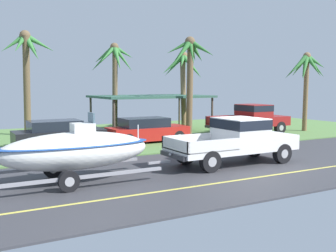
{
  "coord_description": "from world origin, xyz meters",
  "views": [
    {
      "loc": [
        -10.58,
        -12.17,
        3.18
      ],
      "look_at": [
        -3.05,
        1.47,
        1.57
      ],
      "focal_mm": 42.88,
      "sensor_mm": 36.0,
      "label": 1
    }
  ],
  "objects_px": {
    "parked_sedan_far": "(58,134)",
    "boat_on_trailer": "(75,150)",
    "palm_tree_near_left": "(183,70)",
    "palm_tree_far_left": "(114,64)",
    "parked_pickup_background": "(253,118)",
    "parked_sedan_near": "(147,131)",
    "palm_tree_near_right": "(305,71)",
    "palm_tree_far_right": "(190,62)",
    "palm_tree_mid": "(26,58)",
    "carport_awning": "(151,97)",
    "pickup_truck_towing": "(239,138)"
  },
  "relations": [
    {
      "from": "boat_on_trailer",
      "to": "parked_sedan_near",
      "type": "distance_m",
      "value": 9.22
    },
    {
      "from": "parked_sedan_near",
      "to": "carport_awning",
      "type": "relative_size",
      "value": 0.59
    },
    {
      "from": "palm_tree_near_left",
      "to": "parked_sedan_far",
      "type": "bearing_deg",
      "value": -157.48
    },
    {
      "from": "pickup_truck_towing",
      "to": "palm_tree_mid",
      "type": "bearing_deg",
      "value": 114.49
    },
    {
      "from": "pickup_truck_towing",
      "to": "parked_pickup_background",
      "type": "relative_size",
      "value": 1.0
    },
    {
      "from": "palm_tree_near_right",
      "to": "palm_tree_far_left",
      "type": "distance_m",
      "value": 12.89
    },
    {
      "from": "boat_on_trailer",
      "to": "pickup_truck_towing",
      "type": "bearing_deg",
      "value": 0.0
    },
    {
      "from": "parked_pickup_background",
      "to": "palm_tree_near_right",
      "type": "bearing_deg",
      "value": -10.04
    },
    {
      "from": "palm_tree_near_left",
      "to": "palm_tree_far_left",
      "type": "distance_m",
      "value": 4.93
    },
    {
      "from": "palm_tree_far_left",
      "to": "parked_sedan_far",
      "type": "bearing_deg",
      "value": -134.9
    },
    {
      "from": "pickup_truck_towing",
      "to": "palm_tree_far_right",
      "type": "distance_m",
      "value": 9.53
    },
    {
      "from": "boat_on_trailer",
      "to": "carport_awning",
      "type": "distance_m",
      "value": 14.12
    },
    {
      "from": "pickup_truck_towing",
      "to": "palm_tree_far_left",
      "type": "height_order",
      "value": "palm_tree_far_left"
    },
    {
      "from": "pickup_truck_towing",
      "to": "palm_tree_far_right",
      "type": "xyz_separation_m",
      "value": [
        2.85,
        8.39,
        3.52
      ]
    },
    {
      "from": "parked_sedan_far",
      "to": "palm_tree_near_right",
      "type": "relative_size",
      "value": 0.84
    },
    {
      "from": "boat_on_trailer",
      "to": "palm_tree_mid",
      "type": "bearing_deg",
      "value": 86.44
    },
    {
      "from": "parked_pickup_background",
      "to": "palm_tree_near_right",
      "type": "distance_m",
      "value": 4.98
    },
    {
      "from": "palm_tree_mid",
      "to": "parked_sedan_near",
      "type": "bearing_deg",
      "value": -49.36
    },
    {
      "from": "palm_tree_far_left",
      "to": "parked_pickup_background",
      "type": "bearing_deg",
      "value": -36.43
    },
    {
      "from": "parked_sedan_far",
      "to": "boat_on_trailer",
      "type": "bearing_deg",
      "value": -99.69
    },
    {
      "from": "palm_tree_mid",
      "to": "pickup_truck_towing",
      "type": "bearing_deg",
      "value": -65.51
    },
    {
      "from": "boat_on_trailer",
      "to": "carport_awning",
      "type": "xyz_separation_m",
      "value": [
        8.38,
        11.29,
        1.3
      ]
    },
    {
      "from": "boat_on_trailer",
      "to": "parked_sedan_near",
      "type": "xyz_separation_m",
      "value": [
        5.99,
        7.01,
        -0.39
      ]
    },
    {
      "from": "boat_on_trailer",
      "to": "parked_sedan_near",
      "type": "bearing_deg",
      "value": 49.48
    },
    {
      "from": "pickup_truck_towing",
      "to": "palm_tree_near_right",
      "type": "bearing_deg",
      "value": 31.21
    },
    {
      "from": "palm_tree_near_left",
      "to": "parked_pickup_background",
      "type": "bearing_deg",
      "value": -60.05
    },
    {
      "from": "pickup_truck_towing",
      "to": "boat_on_trailer",
      "type": "bearing_deg",
      "value": -180.0
    },
    {
      "from": "parked_sedan_near",
      "to": "palm_tree_far_left",
      "type": "relative_size",
      "value": 0.74
    },
    {
      "from": "boat_on_trailer",
      "to": "palm_tree_far_right",
      "type": "distance_m",
      "value": 13.22
    },
    {
      "from": "parked_sedan_far",
      "to": "palm_tree_far_left",
      "type": "xyz_separation_m",
      "value": [
        5.03,
        5.04,
        3.86
      ]
    },
    {
      "from": "parked_pickup_background",
      "to": "parked_sedan_far",
      "type": "height_order",
      "value": "parked_pickup_background"
    },
    {
      "from": "parked_sedan_near",
      "to": "palm_tree_near_left",
      "type": "xyz_separation_m",
      "value": [
        5.18,
        4.81,
        3.52
      ]
    },
    {
      "from": "palm_tree_near_right",
      "to": "palm_tree_far_left",
      "type": "height_order",
      "value": "palm_tree_far_left"
    },
    {
      "from": "palm_tree_near_left",
      "to": "palm_tree_near_right",
      "type": "height_order",
      "value": "palm_tree_near_left"
    },
    {
      "from": "palm_tree_far_right",
      "to": "boat_on_trailer",
      "type": "bearing_deg",
      "value": -138.86
    },
    {
      "from": "parked_sedan_near",
      "to": "carport_awning",
      "type": "height_order",
      "value": "carport_awning"
    },
    {
      "from": "palm_tree_near_left",
      "to": "palm_tree_near_right",
      "type": "relative_size",
      "value": 1.03
    },
    {
      "from": "palm_tree_near_right",
      "to": "palm_tree_far_right",
      "type": "relative_size",
      "value": 0.87
    },
    {
      "from": "palm_tree_near_left",
      "to": "palm_tree_far_right",
      "type": "xyz_separation_m",
      "value": [
        -1.56,
        -3.42,
        0.36
      ]
    },
    {
      "from": "pickup_truck_towing",
      "to": "parked_pickup_background",
      "type": "xyz_separation_m",
      "value": [
        7.02,
        7.29,
        0.03
      ]
    },
    {
      "from": "pickup_truck_towing",
      "to": "palm_tree_near_right",
      "type": "xyz_separation_m",
      "value": [
        10.9,
        6.61,
        3.07
      ]
    },
    {
      "from": "parked_sedan_far",
      "to": "parked_sedan_near",
      "type": "bearing_deg",
      "value": -8.81
    },
    {
      "from": "boat_on_trailer",
      "to": "palm_tree_far_right",
      "type": "relative_size",
      "value": 1.03
    },
    {
      "from": "pickup_truck_towing",
      "to": "carport_awning",
      "type": "height_order",
      "value": "carport_awning"
    },
    {
      "from": "parked_sedan_far",
      "to": "palm_tree_near_left",
      "type": "bearing_deg",
      "value": 22.52
    },
    {
      "from": "palm_tree_near_right",
      "to": "palm_tree_mid",
      "type": "distance_m",
      "value": 18.04
    },
    {
      "from": "palm_tree_near_right",
      "to": "palm_tree_far_right",
      "type": "distance_m",
      "value": 8.26
    },
    {
      "from": "carport_awning",
      "to": "palm_tree_near_right",
      "type": "bearing_deg",
      "value": -26.79
    },
    {
      "from": "palm_tree_near_left",
      "to": "palm_tree_mid",
      "type": "distance_m",
      "value": 10.44
    },
    {
      "from": "palm_tree_mid",
      "to": "parked_sedan_far",
      "type": "bearing_deg",
      "value": -84.51
    }
  ]
}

